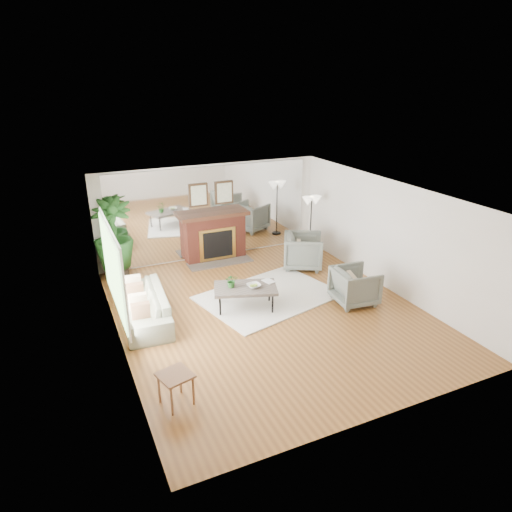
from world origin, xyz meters
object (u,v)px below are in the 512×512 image
armchair_back (303,251)px  potted_ficus (113,237)px  fireplace (215,236)px  side_table (175,379)px  floor_lamp (311,206)px  sofa (144,306)px  armchair_front (355,286)px  coffee_table (245,289)px

armchair_back → potted_ficus: (-4.44, 1.31, 0.61)m
fireplace → side_table: 5.82m
potted_ficus → floor_lamp: size_ratio=1.20×
sofa → potted_ficus: bearing=-171.6°
fireplace → armchair_back: 2.36m
armchair_front → side_table: bearing=115.8°
side_table → armchair_back: bearing=41.0°
sofa → armchair_front: (4.29, -1.13, 0.08)m
fireplace → sofa: fireplace is taller
fireplace → floor_lamp: size_ratio=1.25×
armchair_back → floor_lamp: 1.31m
floor_lamp → fireplace: bearing=161.7°
coffee_table → floor_lamp: (2.82, 2.13, 0.93)m
side_table → potted_ficus: size_ratio=0.29×
potted_ficus → floor_lamp: (5.03, -0.65, 0.35)m
coffee_table → armchair_back: armchair_back is taller
fireplace → floor_lamp: (2.43, -0.81, 0.74)m
fireplace → armchair_front: bearing=-62.9°
fireplace → sofa: 3.51m
sofa → armchair_back: armchair_back is taller
armchair_back → potted_ficus: potted_ficus is taller
coffee_table → fireplace: bearing=82.4°
floor_lamp → armchair_front: bearing=-101.4°
floor_lamp → potted_ficus: bearing=172.7°
potted_ficus → side_table: bearing=-89.0°
potted_ficus → floor_lamp: potted_ficus is taller
coffee_table → sofa: (-2.03, 0.42, -0.16)m
fireplace → floor_lamp: 2.67m
fireplace → coffee_table: fireplace is taller
sofa → floor_lamp: floor_lamp is taller
fireplace → armchair_back: bearing=-38.7°
armchair_back → potted_ficus: bearing=102.0°
coffee_table → sofa: sofa is taller
armchair_back → armchair_front: bearing=-150.8°
fireplace → coffee_table: size_ratio=1.40×
fireplace → coffee_table: (-0.39, -2.93, -0.19)m
coffee_table → floor_lamp: bearing=37.0°
side_table → potted_ficus: (-0.09, 5.09, 0.61)m
sofa → floor_lamp: size_ratio=1.31×
coffee_table → armchair_front: 2.36m
sofa → fireplace: bearing=140.1°
armchair_back → potted_ficus: size_ratio=0.49×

